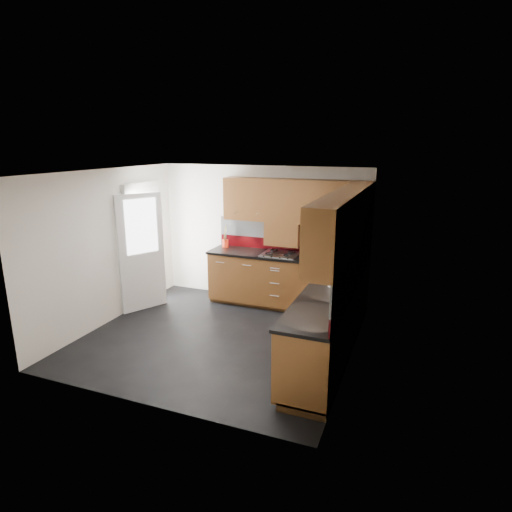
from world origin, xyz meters
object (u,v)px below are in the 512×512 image
at_px(utensil_pot, 225,242).
at_px(food_processor, 335,277).
at_px(gas_hob, 280,254).
at_px(toaster, 330,251).

xyz_separation_m(utensil_pot, food_processor, (2.28, -1.46, 0.04)).
xyz_separation_m(gas_hob, food_processor, (1.18, -1.29, 0.12)).
bearing_deg(gas_hob, utensil_pot, 171.43).
relative_size(utensil_pot, toaster, 1.24).
height_order(utensil_pot, toaster, utensil_pot).
distance_m(gas_hob, food_processor, 1.75).
distance_m(gas_hob, toaster, 0.83).
xyz_separation_m(toaster, food_processor, (0.37, -1.47, 0.04)).
distance_m(utensil_pot, toaster, 1.91).
bearing_deg(food_processor, gas_hob, 132.30).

